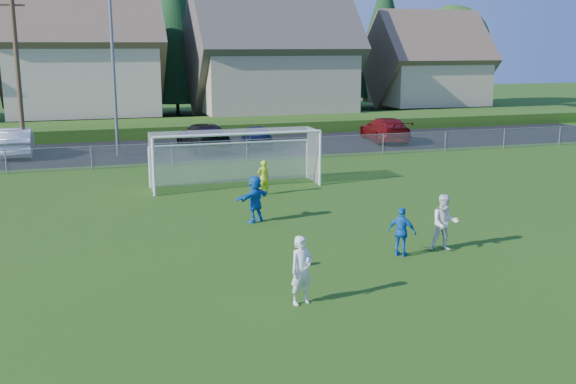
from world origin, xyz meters
The scene contains 19 objects.
ground centered at (0.00, 0.00, 0.00)m, with size 160.00×160.00×0.00m, color #193D0C.
asphalt_lot centered at (0.00, 27.50, 0.01)m, with size 60.00×60.00×0.00m, color black.
grass_embankment centered at (0.00, 35.00, 0.40)m, with size 70.00×6.00×0.80m, color #1E420F.
soccer_ball centered at (-0.45, 4.64, 0.11)m, with size 0.22×0.22×0.22m, color white.
player_white_a centered at (-1.54, 1.91, 0.85)m, with size 0.62×0.41×1.70m, color white.
player_white_b centered at (3.97, 4.73, 0.87)m, with size 0.85×0.66×1.74m, color white.
player_blue_a centered at (2.49, 4.62, 0.74)m, with size 0.87×0.36×1.48m, color blue.
player_blue_b centered at (-0.68, 9.75, 0.83)m, with size 1.54×0.49×1.66m, color blue.
goalkeeper centered at (0.75, 13.92, 0.72)m, with size 0.53×0.35×1.45m, color #CDE91B.
car_b centered at (-9.91, 27.63, 0.79)m, with size 1.68×4.81×1.58m, color silver.
car_d centered at (0.48, 26.57, 0.80)m, with size 2.25×5.53×1.60m, color black.
car_e centered at (3.87, 27.02, 0.68)m, with size 1.62×4.02×1.37m, color #121A42.
car_g centered at (12.39, 26.86, 0.77)m, with size 2.15×5.30×1.54m, color maroon.
soccer_goal centered at (0.00, 16.05, 1.63)m, with size 7.42×1.90×2.50m.
chainlink_fence centered at (0.00, 22.00, 0.63)m, with size 52.06×0.06×1.20m.
streetlight centered at (-4.45, 26.00, 4.84)m, with size 1.38×0.18×9.00m.
utility_pole centered at (-9.50, 27.00, 5.15)m, with size 1.60×0.26×10.00m.
houses_row centered at (1.97, 42.46, 7.33)m, with size 53.90×11.45×13.27m.
tree_row centered at (1.04, 48.74, 6.91)m, with size 65.98×12.36×13.80m.
Camera 1 is at (-6.40, -12.74, 6.19)m, focal length 42.00 mm.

